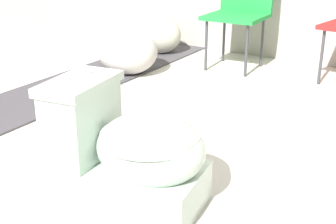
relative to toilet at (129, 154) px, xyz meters
The scene contains 6 objects.
ground_plane 0.23m from the toilet, 118.73° to the left, with size 14.00×14.00×0.00m, color #B7B2A8.
gravel_strip 1.41m from the toilet, 155.96° to the left, with size 0.56×8.00×0.01m, color #423F44.
toilet is the anchor object (origin of this frame).
folding_chair_left 2.25m from the toilet, 102.63° to the left, with size 0.45×0.45×0.83m.
boulder_near 2.52m from the toilet, 120.81° to the left, with size 0.45×0.35×0.34m, color #ADA899.
boulder_far 1.89m from the toilet, 126.84° to the left, with size 0.48×0.45×0.35m, color #B7B2AD.
Camera 1 is at (1.06, -1.41, 1.05)m, focal length 50.00 mm.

